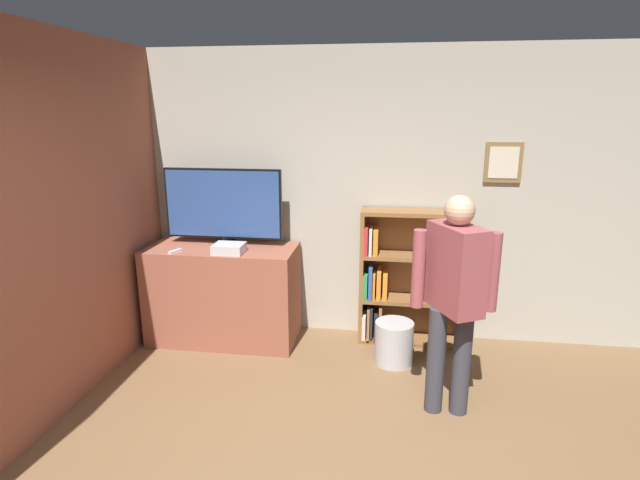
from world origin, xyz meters
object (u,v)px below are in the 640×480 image
person (454,289)px  bookshelf (402,280)px  television (223,206)px  waste_bin (394,342)px  game_console (229,248)px

person → bookshelf: bearing=168.6°
television → person: bearing=-27.6°
television → waste_bin: (1.61, -0.36, -1.10)m
television → bookshelf: 1.80m
game_console → bookshelf: (1.53, 0.37, -0.35)m
bookshelf → waste_bin: (-0.05, -0.45, -0.42)m
waste_bin → bookshelf: bearing=83.1°
television → bookshelf: size_ratio=0.87×
person → waste_bin: bearing=-178.3°
television → game_console: 0.45m
waste_bin → person: bearing=-60.7°
television → person: size_ratio=0.69×
game_console → waste_bin: 1.67m
waste_bin → television: bearing=167.4°
game_console → bookshelf: size_ratio=0.21×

